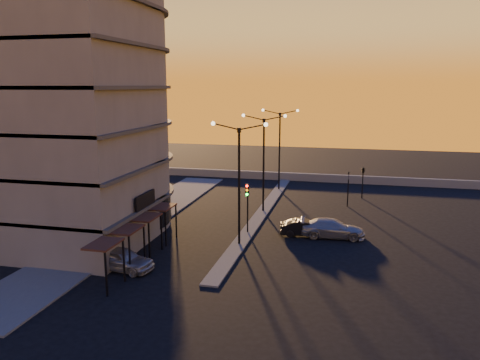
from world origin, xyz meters
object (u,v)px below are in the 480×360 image
traffic_light_main (247,200)px  streetlamp_mid (264,155)px  car_hatchback (121,259)px  car_wagon (332,228)px  car_sedan (305,228)px

traffic_light_main → streetlamp_mid: bearing=90.0°
traffic_light_main → car_hatchback: traffic_light_main is taller
traffic_light_main → car_wagon: (6.94, 0.71, -2.13)m
car_hatchback → car_sedan: size_ratio=1.11×
car_hatchback → car_wagon: car_hatchback is taller
traffic_light_main → car_wagon: 7.29m
traffic_light_main → car_sedan: 5.25m
car_hatchback → car_sedan: bearing=-38.8°
traffic_light_main → car_hatchback: (-6.50, -9.57, -2.12)m
streetlamp_mid → car_hatchback: (-6.50, -16.69, -4.82)m
streetlamp_mid → traffic_light_main: streetlamp_mid is taller
car_sedan → car_hatchback: bearing=122.6°
car_hatchback → car_sedan: car_hatchback is taller
car_hatchback → car_sedan: (11.22, 10.16, -0.10)m
car_wagon → car_sedan: bearing=89.5°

